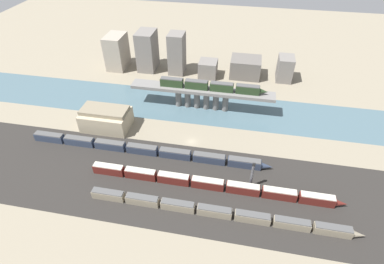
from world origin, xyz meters
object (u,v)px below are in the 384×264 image
(train_yard_near, at_px, (219,212))
(signal_tower, at_px, (252,176))
(train_yard_far, at_px, (146,150))
(train_on_bridge, at_px, (212,86))
(warehouse_building, at_px, (106,118))
(train_yard_mid, at_px, (211,184))

(train_yard_near, height_order, signal_tower, signal_tower)
(train_yard_far, distance_m, signal_tower, 44.44)
(train_yard_far, bearing_deg, train_yard_near, -36.88)
(train_on_bridge, relative_size, train_yard_far, 0.51)
(train_yard_near, bearing_deg, warehouse_building, 145.34)
(train_yard_near, height_order, warehouse_building, warehouse_building)
(train_yard_mid, distance_m, train_yard_far, 31.93)
(train_yard_mid, distance_m, signal_tower, 14.96)
(train_yard_mid, height_order, warehouse_building, warehouse_building)
(train_on_bridge, height_order, train_yard_near, train_on_bridge)
(train_yard_near, xyz_separation_m, warehouse_building, (-56.05, 38.75, 3.05))
(train_yard_near, height_order, train_yard_far, train_yard_far)
(train_yard_far, bearing_deg, warehouse_building, 148.77)
(train_yard_near, relative_size, train_yard_far, 0.90)
(train_yard_near, relative_size, train_yard_mid, 0.98)
(train_yard_mid, relative_size, train_yard_far, 0.91)
(train_on_bridge, xyz_separation_m, warehouse_building, (-44.72, -23.46, -8.14))
(train_on_bridge, height_order, train_yard_mid, train_on_bridge)
(train_on_bridge, xyz_separation_m, train_yard_far, (-21.76, -37.38, -11.11))
(train_yard_far, height_order, warehouse_building, warehouse_building)
(train_yard_near, distance_m, warehouse_building, 68.21)
(warehouse_building, bearing_deg, train_on_bridge, 27.68)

